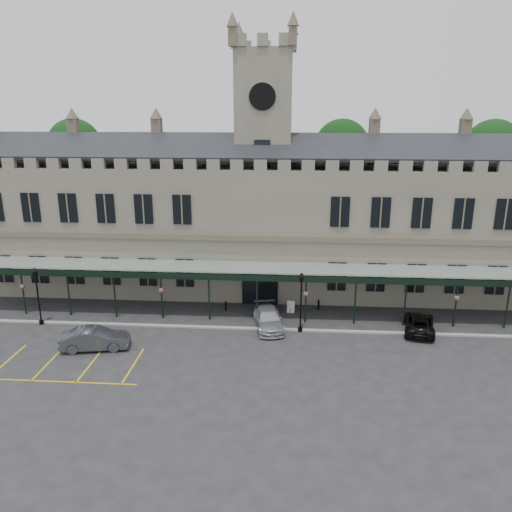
# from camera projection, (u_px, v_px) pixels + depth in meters

# --- Properties ---
(ground) EXTENTS (140.00, 140.00, 0.00)m
(ground) POSITION_uv_depth(u_px,v_px,m) (250.00, 363.00, 34.75)
(ground) COLOR #262629
(station_building) EXTENTS (60.00, 10.36, 17.30)m
(station_building) POSITION_uv_depth(u_px,v_px,m) (263.00, 222.00, 48.13)
(station_building) COLOR #666255
(station_building) RESTS_ON ground
(clock_tower) EXTENTS (5.60, 5.60, 24.80)m
(clock_tower) POSITION_uv_depth(u_px,v_px,m) (264.00, 152.00, 46.32)
(clock_tower) COLOR #666255
(clock_tower) RESTS_ON ground
(canopy) EXTENTS (50.00, 4.10, 4.30)m
(canopy) POSITION_uv_depth(u_px,v_px,m) (257.00, 293.00, 41.21)
(canopy) COLOR #8C9E93
(canopy) RESTS_ON ground
(kerb) EXTENTS (60.00, 0.40, 0.12)m
(kerb) POSITION_uv_depth(u_px,v_px,m) (256.00, 329.00, 39.99)
(kerb) COLOR gray
(kerb) RESTS_ON ground
(parking_markings) EXTENTS (16.00, 6.00, 0.01)m
(parking_markings) POSITION_uv_depth(u_px,v_px,m) (45.00, 366.00, 34.29)
(parking_markings) COLOR gold
(parking_markings) RESTS_ON ground
(tree_behind_left) EXTENTS (6.00, 6.00, 16.00)m
(tree_behind_left) POSITION_uv_depth(u_px,v_px,m) (75.00, 147.00, 56.54)
(tree_behind_left) COLOR #332314
(tree_behind_left) RESTS_ON ground
(tree_behind_mid) EXTENTS (6.00, 6.00, 16.00)m
(tree_behind_mid) POSITION_uv_depth(u_px,v_px,m) (342.00, 149.00, 54.46)
(tree_behind_mid) COLOR #332314
(tree_behind_mid) RESTS_ON ground
(tree_behind_right) EXTENTS (6.00, 6.00, 16.00)m
(tree_behind_right) POSITION_uv_depth(u_px,v_px,m) (492.00, 149.00, 53.34)
(tree_behind_right) COLOR #332314
(tree_behind_right) RESTS_ON ground
(lamp_post_left) EXTENTS (0.46, 0.46, 4.90)m
(lamp_post_left) POSITION_uv_depth(u_px,v_px,m) (37.00, 291.00, 40.19)
(lamp_post_left) COLOR black
(lamp_post_left) RESTS_ON ground
(lamp_post_mid) EXTENTS (0.47, 0.47, 4.95)m
(lamp_post_mid) POSITION_uv_depth(u_px,v_px,m) (301.00, 297.00, 38.83)
(lamp_post_mid) COLOR black
(lamp_post_mid) RESTS_ON ground
(sign_board) EXTENTS (0.65, 0.13, 1.12)m
(sign_board) POSITION_uv_depth(u_px,v_px,m) (291.00, 307.00, 43.07)
(sign_board) COLOR black
(sign_board) RESTS_ON ground
(bollard_left) EXTENTS (0.15, 0.15, 0.86)m
(bollard_left) POSITION_uv_depth(u_px,v_px,m) (226.00, 306.00, 43.61)
(bollard_left) COLOR black
(bollard_left) RESTS_ON ground
(bollard_right) EXTENTS (0.16, 0.16, 0.89)m
(bollard_right) POSITION_uv_depth(u_px,v_px,m) (318.00, 305.00, 43.83)
(bollard_right) COLOR black
(bollard_right) RESTS_ON ground
(car_left_b) EXTENTS (5.16, 2.63, 1.62)m
(car_left_b) POSITION_uv_depth(u_px,v_px,m) (95.00, 339.00, 36.54)
(car_left_b) COLOR #393C41
(car_left_b) RESTS_ON ground
(car_taxi) EXTENTS (3.01, 5.42, 1.48)m
(car_taxi) POSITION_uv_depth(u_px,v_px,m) (268.00, 319.00, 40.22)
(car_taxi) COLOR #9B9EA3
(car_taxi) RESTS_ON ground
(car_van) EXTENTS (3.15, 5.16, 1.34)m
(car_van) POSITION_uv_depth(u_px,v_px,m) (419.00, 323.00, 39.53)
(car_van) COLOR black
(car_van) RESTS_ON ground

